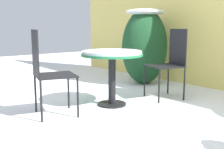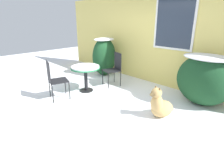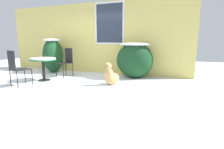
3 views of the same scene
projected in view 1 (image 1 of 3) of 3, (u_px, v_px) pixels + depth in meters
name	position (u px, v px, depth m)	size (l,w,h in m)	color
ground_plane	(135.00, 119.00, 3.25)	(16.00, 16.00, 0.00)	white
shrub_left	(145.00, 45.00, 5.18)	(0.72, 0.93, 1.38)	#194223
patio_table	(112.00, 60.00, 3.75)	(0.82, 0.82, 0.74)	black
patio_chair_near_table	(170.00, 60.00, 4.16)	(0.57, 0.57, 1.03)	black
patio_chair_far_side	(47.00, 69.00, 3.30)	(0.56, 0.56, 1.03)	black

